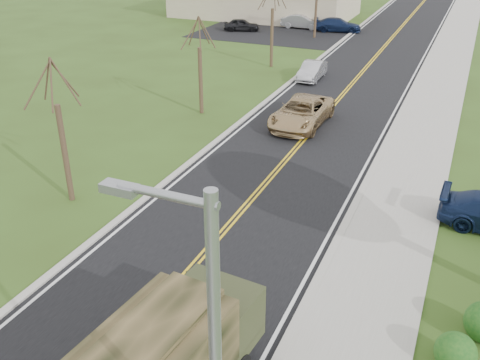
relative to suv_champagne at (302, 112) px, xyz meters
The scene contains 13 objects.
road 17.63m from the suv_champagne, 87.39° to the left, with size 8.00×120.00×0.01m, color black.
curb_right 18.29m from the suv_champagne, 74.28° to the left, with size 0.30×120.00×0.12m, color #9E998E.
sidewalk_right 18.84m from the suv_champagne, 69.15° to the left, with size 3.20×120.00×0.10m, color #9E998E.
curb_left 17.93m from the suv_champagne, 100.77° to the left, with size 0.30×120.00×0.10m, color #9E998E.
bare_tree_a 13.99m from the suv_champagne, 116.56° to the right, with size 1.93×2.26×6.08m.
bare_tree_b 6.44m from the suv_champagne, behind, with size 1.83×2.14×5.73m.
bare_tree_c 13.30m from the suv_champagne, 118.13° to the left, with size 2.04×2.39×6.42m.
bare_tree_d 24.46m from the suv_champagne, 104.72° to the left, with size 1.88×2.20×5.91m.
suv_champagne is the anchor object (origin of this frame).
sedan_silver 9.64m from the suv_champagne, 103.17° to the left, with size 1.35×3.87×1.27m, color #B0B0B5.
lot_car_dark 27.61m from the suv_champagne, 120.50° to the left, with size 1.46×3.64×1.24m, color black.
lot_car_silver 28.94m from the suv_champagne, 107.56° to the left, with size 1.53×4.37×1.44m, color #A5A4A9.
lot_car_navy 27.80m from the suv_champagne, 100.07° to the left, with size 1.91×4.69×1.36m, color #101C3C.
Camera 1 is at (7.51, -5.41, 10.88)m, focal length 40.00 mm.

